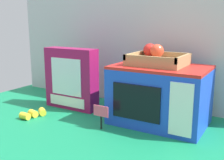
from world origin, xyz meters
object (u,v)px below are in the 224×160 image
object	(u,v)px
toy_microwave	(160,95)
loose_toy_banana	(34,114)
price_sign	(101,114)
food_groups_crate	(157,58)
cookie_set_box	(71,79)

from	to	relation	value
toy_microwave	loose_toy_banana	size ratio (longest dim) A/B	3.14
toy_microwave	price_sign	bearing A→B (deg)	-133.59
food_groups_crate	loose_toy_banana	xyz separation A→B (m)	(-0.50, -0.26, -0.26)
food_groups_crate	loose_toy_banana	size ratio (longest dim) A/B	1.84
cookie_set_box	loose_toy_banana	size ratio (longest dim) A/B	2.43
cookie_set_box	price_sign	distance (m)	0.34
toy_microwave	cookie_set_box	size ratio (longest dim) A/B	1.29
price_sign	loose_toy_banana	size ratio (longest dim) A/B	0.79
toy_microwave	cookie_set_box	xyz separation A→B (m)	(-0.47, -0.02, 0.03)
toy_microwave	food_groups_crate	bearing A→B (deg)	134.95
cookie_set_box	price_sign	xyz separation A→B (m)	(0.29, -0.17, -0.09)
food_groups_crate	loose_toy_banana	bearing A→B (deg)	-152.41
toy_microwave	food_groups_crate	world-z (taller)	food_groups_crate
toy_microwave	cookie_set_box	world-z (taller)	cookie_set_box
toy_microwave	food_groups_crate	size ratio (longest dim) A/B	1.71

